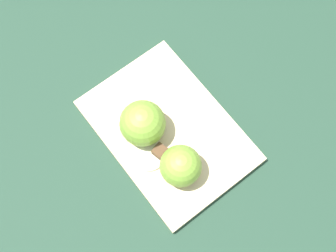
% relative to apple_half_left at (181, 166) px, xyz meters
% --- Properties ---
extents(ground_plane, '(4.00, 4.00, 0.00)m').
position_rel_apple_half_left_xyz_m(ground_plane, '(0.07, -0.05, -0.05)').
color(ground_plane, '#1E3828').
extents(cutting_board, '(0.36, 0.28, 0.02)m').
position_rel_apple_half_left_xyz_m(cutting_board, '(0.07, -0.05, -0.05)').
color(cutting_board, '#D1B789').
rests_on(cutting_board, ground_plane).
extents(apple_half_left, '(0.08, 0.08, 0.08)m').
position_rel_apple_half_left_xyz_m(apple_half_left, '(0.00, 0.00, 0.00)').
color(apple_half_left, olive).
rests_on(apple_half_left, cutting_board).
extents(apple_half_right, '(0.09, 0.09, 0.09)m').
position_rel_apple_half_left_xyz_m(apple_half_right, '(0.10, -0.01, 0.00)').
color(apple_half_right, olive).
rests_on(apple_half_right, cutting_board).
extents(knife, '(0.18, 0.03, 0.02)m').
position_rel_apple_half_left_xyz_m(knife, '(0.03, -0.00, -0.03)').
color(knife, silver).
rests_on(knife, cutting_board).
extents(apple_slice, '(0.06, 0.06, 0.01)m').
position_rel_apple_half_left_xyz_m(apple_slice, '(0.06, 0.02, -0.04)').
color(apple_slice, beige).
rests_on(apple_slice, cutting_board).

